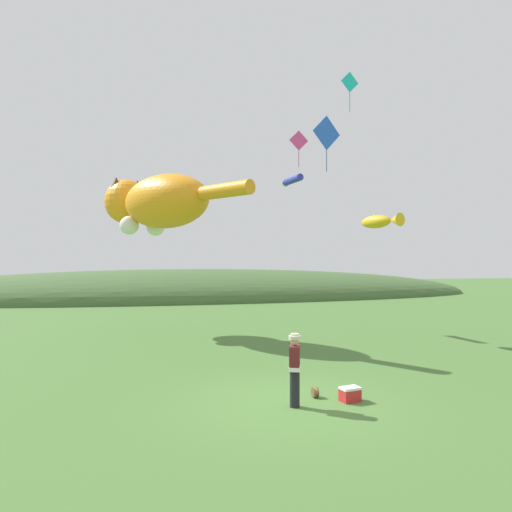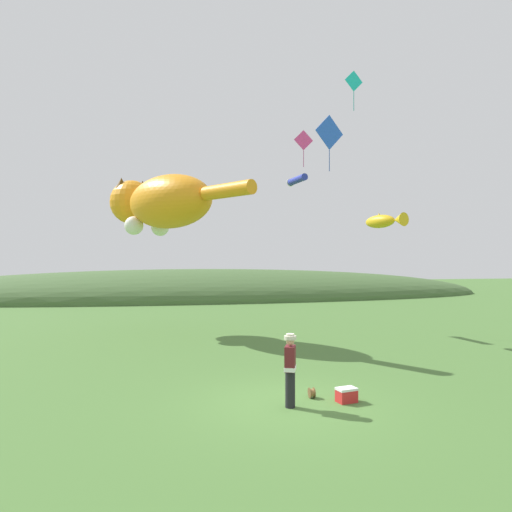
{
  "view_description": "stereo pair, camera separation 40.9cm",
  "coord_description": "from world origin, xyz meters",
  "px_view_note": "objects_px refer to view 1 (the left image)",
  "views": [
    {
      "loc": [
        -3.39,
        -10.78,
        3.6
      ],
      "look_at": [
        0.0,
        4.0,
        3.68
      ],
      "focal_mm": 32.0,
      "sensor_mm": 36.0,
      "label": 1
    },
    {
      "loc": [
        -2.99,
        -10.86,
        3.6
      ],
      "look_at": [
        0.0,
        4.0,
        3.68
      ],
      "focal_mm": 32.0,
      "sensor_mm": 36.0,
      "label": 2
    }
  ],
  "objects_px": {
    "festival_attendant": "(295,367)",
    "picnic_cooler": "(350,394)",
    "kite_fish_windsock": "(380,221)",
    "kite_spool": "(315,392)",
    "kite_giant_cat": "(157,203)",
    "kite_tube_streamer": "(292,180)",
    "kite_diamond_pink": "(299,141)",
    "kite_diamond_blue": "(327,133)",
    "kite_diamond_teal": "(350,83)"
  },
  "relations": [
    {
      "from": "kite_diamond_teal",
      "to": "kite_diamond_pink",
      "type": "xyz_separation_m",
      "value": [
        -1.32,
        3.58,
        -1.91
      ]
    },
    {
      "from": "festival_attendant",
      "to": "kite_diamond_teal",
      "type": "height_order",
      "value": "kite_diamond_teal"
    },
    {
      "from": "kite_giant_cat",
      "to": "kite_fish_windsock",
      "type": "xyz_separation_m",
      "value": [
        9.6,
        -3.61,
        -0.97
      ]
    },
    {
      "from": "kite_fish_windsock",
      "to": "picnic_cooler",
      "type": "bearing_deg",
      "value": -122.8
    },
    {
      "from": "kite_diamond_teal",
      "to": "kite_diamond_blue",
      "type": "distance_m",
      "value": 4.0
    },
    {
      "from": "kite_fish_windsock",
      "to": "kite_spool",
      "type": "bearing_deg",
      "value": -128.41
    },
    {
      "from": "kite_diamond_blue",
      "to": "kite_diamond_teal",
      "type": "bearing_deg",
      "value": 44.37
    },
    {
      "from": "kite_spool",
      "to": "kite_diamond_blue",
      "type": "height_order",
      "value": "kite_diamond_blue"
    },
    {
      "from": "festival_attendant",
      "to": "kite_tube_streamer",
      "type": "relative_size",
      "value": 0.93
    },
    {
      "from": "kite_spool",
      "to": "kite_diamond_teal",
      "type": "bearing_deg",
      "value": 60.29
    },
    {
      "from": "kite_tube_streamer",
      "to": "kite_diamond_pink",
      "type": "xyz_separation_m",
      "value": [
        0.48,
        0.4,
        2.19
      ]
    },
    {
      "from": "kite_spool",
      "to": "kite_giant_cat",
      "type": "distance_m",
      "value": 13.0
    },
    {
      "from": "festival_attendant",
      "to": "picnic_cooler",
      "type": "bearing_deg",
      "value": 3.99
    },
    {
      "from": "kite_diamond_pink",
      "to": "kite_spool",
      "type": "bearing_deg",
      "value": -106.41
    },
    {
      "from": "kite_tube_streamer",
      "to": "kite_fish_windsock",
      "type": "bearing_deg",
      "value": -60.63
    },
    {
      "from": "festival_attendant",
      "to": "kite_spool",
      "type": "relative_size",
      "value": 6.68
    },
    {
      "from": "kite_fish_windsock",
      "to": "kite_diamond_pink",
      "type": "bearing_deg",
      "value": 112.86
    },
    {
      "from": "kite_tube_streamer",
      "to": "kite_giant_cat",
      "type": "bearing_deg",
      "value": -171.95
    },
    {
      "from": "picnic_cooler",
      "to": "kite_diamond_teal",
      "type": "distance_m",
      "value": 15.37
    },
    {
      "from": "kite_giant_cat",
      "to": "kite_diamond_teal",
      "type": "relative_size",
      "value": 4.4
    },
    {
      "from": "festival_attendant",
      "to": "picnic_cooler",
      "type": "height_order",
      "value": "festival_attendant"
    },
    {
      "from": "picnic_cooler",
      "to": "kite_diamond_pink",
      "type": "bearing_deg",
      "value": 77.36
    },
    {
      "from": "festival_attendant",
      "to": "kite_diamond_pink",
      "type": "bearing_deg",
      "value": 71.28
    },
    {
      "from": "kite_diamond_teal",
      "to": "picnic_cooler",
      "type": "bearing_deg",
      "value": -114.59
    },
    {
      "from": "festival_attendant",
      "to": "kite_diamond_blue",
      "type": "height_order",
      "value": "kite_diamond_blue"
    },
    {
      "from": "kite_giant_cat",
      "to": "kite_diamond_pink",
      "type": "bearing_deg",
      "value": 10.51
    },
    {
      "from": "picnic_cooler",
      "to": "kite_diamond_teal",
      "type": "height_order",
      "value": "kite_diamond_teal"
    },
    {
      "from": "kite_diamond_blue",
      "to": "kite_diamond_pink",
      "type": "height_order",
      "value": "kite_diamond_pink"
    },
    {
      "from": "kite_tube_streamer",
      "to": "picnic_cooler",
      "type": "bearing_deg",
      "value": -100.88
    },
    {
      "from": "kite_fish_windsock",
      "to": "kite_tube_streamer",
      "type": "bearing_deg",
      "value": 119.37
    },
    {
      "from": "kite_tube_streamer",
      "to": "kite_diamond_teal",
      "type": "height_order",
      "value": "kite_diamond_teal"
    },
    {
      "from": "festival_attendant",
      "to": "kite_diamond_pink",
      "type": "xyz_separation_m",
      "value": [
        4.34,
        12.79,
        8.97
      ]
    },
    {
      "from": "picnic_cooler",
      "to": "kite_diamond_pink",
      "type": "height_order",
      "value": "kite_diamond_pink"
    },
    {
      "from": "kite_fish_windsock",
      "to": "kite_diamond_teal",
      "type": "relative_size",
      "value": 1.21
    },
    {
      "from": "kite_giant_cat",
      "to": "kite_diamond_blue",
      "type": "height_order",
      "value": "kite_diamond_blue"
    },
    {
      "from": "kite_diamond_pink",
      "to": "kite_diamond_blue",
      "type": "bearing_deg",
      "value": -96.05
    },
    {
      "from": "festival_attendant",
      "to": "kite_tube_streamer",
      "type": "height_order",
      "value": "kite_tube_streamer"
    },
    {
      "from": "kite_diamond_teal",
      "to": "kite_diamond_blue",
      "type": "bearing_deg",
      "value": -135.63
    },
    {
      "from": "picnic_cooler",
      "to": "kite_fish_windsock",
      "type": "distance_m",
      "value": 10.45
    },
    {
      "from": "kite_fish_windsock",
      "to": "kite_diamond_pink",
      "type": "distance_m",
      "value": 7.17
    },
    {
      "from": "picnic_cooler",
      "to": "kite_giant_cat",
      "type": "height_order",
      "value": "kite_giant_cat"
    },
    {
      "from": "picnic_cooler",
      "to": "kite_diamond_blue",
      "type": "distance_m",
      "value": 11.52
    },
    {
      "from": "festival_attendant",
      "to": "kite_fish_windsock",
      "type": "height_order",
      "value": "kite_fish_windsock"
    },
    {
      "from": "kite_tube_streamer",
      "to": "kite_diamond_teal",
      "type": "bearing_deg",
      "value": -60.44
    },
    {
      "from": "kite_fish_windsock",
      "to": "kite_tube_streamer",
      "type": "xyz_separation_m",
      "value": [
        -2.59,
        4.6,
        2.49
      ]
    },
    {
      "from": "kite_spool",
      "to": "kite_tube_streamer",
      "type": "relative_size",
      "value": 0.14
    },
    {
      "from": "festival_attendant",
      "to": "kite_tube_streamer",
      "type": "xyz_separation_m",
      "value": [
        3.85,
        12.4,
        6.78
      ]
    },
    {
      "from": "picnic_cooler",
      "to": "kite_giant_cat",
      "type": "xyz_separation_m",
      "value": [
        -4.65,
        11.3,
        6.03
      ]
    },
    {
      "from": "kite_diamond_blue",
      "to": "kite_fish_windsock",
      "type": "bearing_deg",
      "value": 9.21
    },
    {
      "from": "festival_attendant",
      "to": "picnic_cooler",
      "type": "distance_m",
      "value": 1.68
    }
  ]
}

